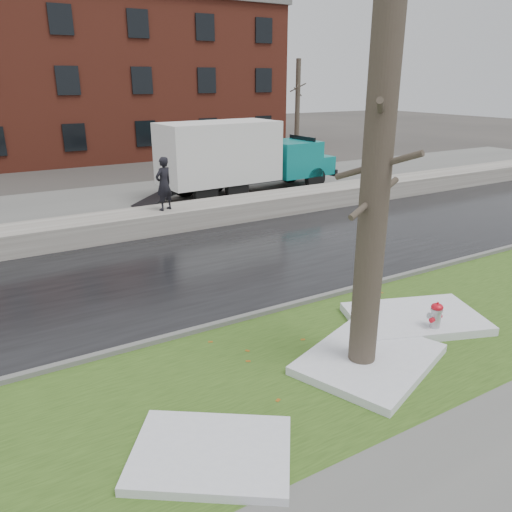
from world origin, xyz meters
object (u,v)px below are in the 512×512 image
worker (164,184)px  fire_hydrant (436,318)px  tree (374,202)px  box_truck (239,156)px

worker → fire_hydrant: bearing=77.9°
tree → worker: 10.39m
tree → worker: bearing=89.3°
box_truck → worker: size_ratio=5.46×
fire_hydrant → tree: 3.43m
tree → box_truck: 15.05m
fire_hydrant → tree: bearing=174.6°
tree → worker: tree is taller
box_truck → worker: bearing=-146.4°
worker → tree: bearing=66.2°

